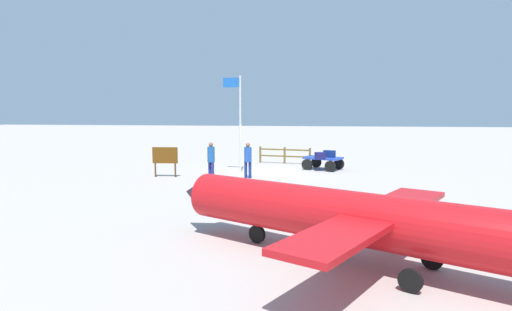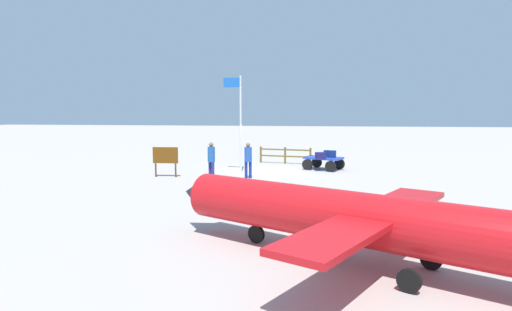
% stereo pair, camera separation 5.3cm
% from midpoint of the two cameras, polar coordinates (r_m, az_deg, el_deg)
% --- Properties ---
extents(ground_plane, '(120.00, 120.00, 0.00)m').
position_cam_midpoint_polar(ground_plane, '(22.52, 1.43, -2.22)').
color(ground_plane, '#ABA19A').
extents(luggage_cart, '(2.29, 1.99, 0.68)m').
position_cam_midpoint_polar(luggage_cart, '(23.76, 8.81, -0.66)').
color(luggage_cart, '#2544B7').
rests_on(luggage_cart, ground).
extents(suitcase_dark, '(0.68, 0.49, 0.37)m').
position_cam_midpoint_polar(suitcase_dark, '(23.58, 9.66, 0.20)').
color(suitcase_dark, navy).
rests_on(suitcase_dark, luggage_cart).
extents(suitcase_olive, '(0.58, 0.50, 0.32)m').
position_cam_midpoint_polar(suitcase_olive, '(23.01, 8.47, 0.01)').
color(suitcase_olive, '#1A1851').
rests_on(suitcase_olive, luggage_cart).
extents(worker_lead, '(0.38, 0.38, 1.68)m').
position_cam_midpoint_polar(worker_lead, '(20.55, -0.96, -0.27)').
color(worker_lead, navy).
rests_on(worker_lead, ground).
extents(worker_trailing, '(0.46, 0.46, 1.77)m').
position_cam_midpoint_polar(worker_trailing, '(19.78, -5.77, -0.42)').
color(worker_trailing, navy).
rests_on(worker_trailing, ground).
extents(airplane_near, '(9.57, 6.29, 2.76)m').
position_cam_midpoint_polar(airplane_near, '(9.33, 13.92, -8.05)').
color(airplane_near, red).
rests_on(airplane_near, ground).
extents(flagpole, '(0.94, 0.15, 4.93)m').
position_cam_midpoint_polar(flagpole, '(22.37, -2.18, 5.14)').
color(flagpole, silver).
rests_on(flagpole, ground).
extents(signboard, '(1.22, 0.12, 1.44)m').
position_cam_midpoint_polar(signboard, '(21.33, -11.65, -0.21)').
color(signboard, '#4C3319').
rests_on(signboard, ground).
extents(wooden_fence, '(3.12, 0.74, 0.98)m').
position_cam_midpoint_polar(wooden_fence, '(26.09, 3.87, 0.16)').
color(wooden_fence, brown).
rests_on(wooden_fence, ground).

